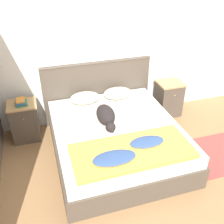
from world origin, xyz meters
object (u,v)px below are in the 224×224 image
(bed, at_px, (116,139))
(nightstand_right, at_px, (169,98))
(pillow_left, at_px, (85,98))
(pillow_right, at_px, (118,93))
(dog, at_px, (106,116))
(nightstand_left, at_px, (25,121))
(book_stack, at_px, (21,102))

(bed, bearing_deg, nightstand_right, 31.97)
(nightstand_right, relative_size, pillow_left, 1.32)
(nightstand_right, relative_size, pillow_right, 1.32)
(bed, bearing_deg, pillow_right, 70.33)
(pillow_right, bearing_deg, dog, -120.61)
(nightstand_left, xyz_separation_m, dog, (1.12, -0.66, 0.29))
(nightstand_right, xyz_separation_m, book_stack, (-2.47, -0.02, 0.35))
(pillow_left, height_order, dog, dog)
(pillow_left, bearing_deg, dog, -76.25)
(nightstand_right, bearing_deg, pillow_left, -179.81)
(pillow_left, bearing_deg, nightstand_right, 0.19)
(nightstand_left, distance_m, pillow_left, 1.00)
(dog, bearing_deg, nightstand_left, 149.54)
(bed, distance_m, nightstand_left, 1.46)
(nightstand_left, bearing_deg, pillow_right, -0.19)
(dog, distance_m, book_stack, 1.29)
(nightstand_right, bearing_deg, book_stack, -179.62)
(nightstand_left, relative_size, pillow_right, 1.32)
(pillow_left, xyz_separation_m, dog, (0.16, -0.66, 0.03))
(bed, xyz_separation_m, book_stack, (-1.24, 0.76, 0.42))
(bed, height_order, pillow_left, pillow_left)
(bed, xyz_separation_m, dog, (-0.11, 0.11, 0.36))
(nightstand_left, bearing_deg, bed, -31.97)
(nightstand_left, xyz_separation_m, nightstand_right, (2.47, 0.00, 0.00))
(nightstand_left, bearing_deg, dog, -30.46)
(bed, distance_m, dog, 0.39)
(bed, height_order, book_stack, book_stack)
(bed, xyz_separation_m, nightstand_left, (-1.24, 0.77, 0.07))
(book_stack, bearing_deg, dog, -29.86)
(bed, bearing_deg, book_stack, 148.55)
(nightstand_left, bearing_deg, nightstand_right, 0.00)
(nightstand_left, xyz_separation_m, pillow_right, (1.51, -0.01, 0.26))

